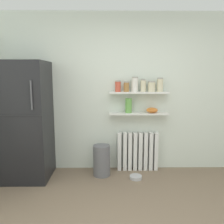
{
  "coord_description": "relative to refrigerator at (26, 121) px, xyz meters",
  "views": [
    {
      "loc": [
        -0.26,
        -1.89,
        1.61
      ],
      "look_at": [
        -0.22,
        1.6,
        1.05
      ],
      "focal_mm": 37.64,
      "sensor_mm": 36.0,
      "label": 1
    }
  ],
  "objects": [
    {
      "name": "pet_food_bowl",
      "position": [
        1.69,
        -0.1,
        -0.88
      ],
      "size": [
        0.19,
        0.19,
        0.05
      ],
      "primitive_type": "cylinder",
      "color": "#B7B7BC",
      "rests_on": "ground_plane"
    },
    {
      "name": "wall_shelf_lower",
      "position": [
        1.75,
        0.23,
        0.07
      ],
      "size": [
        0.95,
        0.22,
        0.02
      ],
      "primitive_type": "cube",
      "color": "white"
    },
    {
      "name": "storage_jar_2",
      "position": [
        1.69,
        0.23,
        0.55
      ],
      "size": [
        0.11,
        0.11,
        0.24
      ],
      "color": "silver",
      "rests_on": "wall_shelf_upper"
    },
    {
      "name": "wall_shelf_upper",
      "position": [
        1.75,
        0.23,
        0.42
      ],
      "size": [
        0.95,
        0.22,
        0.02
      ],
      "primitive_type": "cube",
      "color": "white"
    },
    {
      "name": "trash_bin",
      "position": [
        1.15,
        0.04,
        -0.66
      ],
      "size": [
        0.27,
        0.27,
        0.5
      ],
      "primitive_type": "cylinder",
      "color": "slate",
      "rests_on": "ground_plane"
    },
    {
      "name": "refrigerator",
      "position": [
        0.0,
        0.0,
        0.0
      ],
      "size": [
        0.69,
        0.72,
        1.81
      ],
      "color": "black",
      "rests_on": "ground_plane"
    },
    {
      "name": "ground_plane",
      "position": [
        1.54,
        -1.16,
        -0.9
      ],
      "size": [
        7.04,
        7.04,
        0.0
      ],
      "primitive_type": "plane",
      "color": "#7A6651"
    },
    {
      "name": "storage_jar_4",
      "position": [
        1.96,
        0.23,
        0.51
      ],
      "size": [
        0.12,
        0.12,
        0.17
      ],
      "color": "beige",
      "rests_on": "wall_shelf_upper"
    },
    {
      "name": "storage_jar_1",
      "position": [
        1.55,
        0.23,
        0.51
      ],
      "size": [
        0.09,
        0.09,
        0.17
      ],
      "color": "olive",
      "rests_on": "wall_shelf_upper"
    },
    {
      "name": "vase",
      "position": [
        1.59,
        0.23,
        0.21
      ],
      "size": [
        0.11,
        0.11,
        0.24
      ],
      "primitive_type": "cylinder",
      "color": "#66A84C",
      "rests_on": "wall_shelf_lower"
    },
    {
      "name": "back_wall",
      "position": [
        1.54,
        0.39,
        0.4
      ],
      "size": [
        7.04,
        0.1,
        2.6
      ],
      "primitive_type": "cube",
      "color": "silver",
      "rests_on": "ground_plane"
    },
    {
      "name": "storage_jar_0",
      "position": [
        1.42,
        0.23,
        0.52
      ],
      "size": [
        0.09,
        0.09,
        0.18
      ],
      "color": "#C64C38",
      "rests_on": "wall_shelf_upper"
    },
    {
      "name": "storage_jar_3",
      "position": [
        1.82,
        0.23,
        0.53
      ],
      "size": [
        0.08,
        0.08,
        0.2
      ],
      "color": "beige",
      "rests_on": "wall_shelf_upper"
    },
    {
      "name": "storage_jar_5",
      "position": [
        2.09,
        0.23,
        0.54
      ],
      "size": [
        0.1,
        0.1,
        0.22
      ],
      "color": "beige",
      "rests_on": "wall_shelf_upper"
    },
    {
      "name": "radiator",
      "position": [
        1.75,
        0.26,
        -0.58
      ],
      "size": [
        0.68,
        0.12,
        0.65
      ],
      "color": "white",
      "rests_on": "ground_plane"
    },
    {
      "name": "shelf_bowl",
      "position": [
        1.97,
        0.23,
        0.13
      ],
      "size": [
        0.19,
        0.19,
        0.08
      ],
      "primitive_type": "ellipsoid",
      "color": "orange",
      "rests_on": "wall_shelf_lower"
    }
  ]
}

